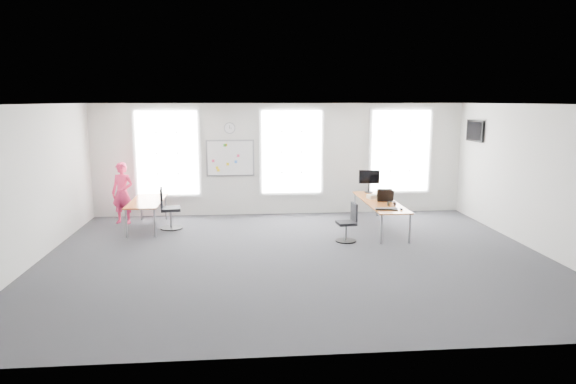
{
  "coord_description": "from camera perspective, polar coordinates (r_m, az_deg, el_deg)",
  "views": [
    {
      "loc": [
        -1.02,
        -9.77,
        3.07
      ],
      "look_at": [
        -0.04,
        1.2,
        1.1
      ],
      "focal_mm": 32.0,
      "sensor_mm": 36.0,
      "label": 1
    }
  ],
  "objects": [
    {
      "name": "lens_cap",
      "position": [
        11.84,
        11.6,
        -1.7
      ],
      "size": [
        0.07,
        0.07,
        0.01
      ],
      "primitive_type": "cylinder",
      "rotation": [
        0.0,
        0.0,
        0.09
      ],
      "color": "black",
      "rests_on": "desk_right"
    },
    {
      "name": "chair_right",
      "position": [
        11.37,
        6.72,
        -3.63
      ],
      "size": [
        0.46,
        0.46,
        0.86
      ],
      "rotation": [
        0.0,
        0.0,
        -1.47
      ],
      "color": "black",
      "rests_on": "ground"
    },
    {
      "name": "person",
      "position": [
        13.53,
        -17.91,
        -0.11
      ],
      "size": [
        0.65,
        0.52,
        1.55
      ],
      "primitive_type": "imported",
      "rotation": [
        0.0,
        0.0,
        -0.3
      ],
      "color": "#E62B5C",
      "rests_on": "ground"
    },
    {
      "name": "wall_front",
      "position": [
        6.06,
        4.8,
        -4.88
      ],
      "size": [
        10.0,
        0.0,
        10.0
      ],
      "primitive_type": "plane",
      "rotation": [
        -1.57,
        0.0,
        0.0
      ],
      "color": "silver",
      "rests_on": "ground"
    },
    {
      "name": "window_left",
      "position": [
        13.94,
        -13.26,
        4.23
      ],
      "size": [
        1.6,
        0.06,
        2.2
      ],
      "primitive_type": "cube",
      "color": "silver",
      "rests_on": "wall_back"
    },
    {
      "name": "wall_back",
      "position": [
        13.89,
        -0.84,
        3.65
      ],
      "size": [
        10.0,
        0.0,
        10.0
      ],
      "primitive_type": "plane",
      "rotation": [
        1.57,
        0.0,
        0.0
      ],
      "color": "silver",
      "rests_on": "ground"
    },
    {
      "name": "headphones",
      "position": [
        12.02,
        11.41,
        -1.28
      ],
      "size": [
        0.19,
        0.1,
        0.11
      ],
      "rotation": [
        0.0,
        0.0,
        -0.1
      ],
      "color": "black",
      "rests_on": "desk_right"
    },
    {
      "name": "ceiling",
      "position": [
        9.82,
        0.89,
        9.74
      ],
      "size": [
        10.0,
        10.0,
        0.0
      ],
      "primitive_type": "plane",
      "rotation": [
        3.14,
        0.0,
        0.0
      ],
      "color": "white",
      "rests_on": "ground"
    },
    {
      "name": "window_right",
      "position": [
        14.46,
        12.36,
        4.47
      ],
      "size": [
        1.6,
        0.06,
        2.2
      ],
      "primitive_type": "cube",
      "color": "silver",
      "rests_on": "wall_back"
    },
    {
      "name": "wall_right",
      "position": [
        11.58,
        26.31,
        1.3
      ],
      "size": [
        0.0,
        10.0,
        10.0
      ],
      "primitive_type": "plane",
      "rotation": [
        1.57,
        0.0,
        -1.57
      ],
      "color": "silver",
      "rests_on": "ground"
    },
    {
      "name": "chair_left",
      "position": [
        12.71,
        -13.16,
        -2.05
      ],
      "size": [
        0.54,
        0.54,
        1.01
      ],
      "rotation": [
        0.0,
        0.0,
        1.7
      ],
      "color": "black",
      "rests_on": "ground"
    },
    {
      "name": "window_mid",
      "position": [
        13.87,
        0.4,
        4.47
      ],
      "size": [
        1.6,
        0.06,
        2.2
      ],
      "primitive_type": "cube",
      "color": "silver",
      "rests_on": "wall_back"
    },
    {
      "name": "keyboard",
      "position": [
        11.59,
        10.9,
        -1.89
      ],
      "size": [
        0.52,
        0.3,
        0.02
      ],
      "primitive_type": "cube",
      "rotation": [
        0.0,
        0.0,
        -0.27
      ],
      "color": "black",
      "rests_on": "desk_right"
    },
    {
      "name": "tv",
      "position": [
        14.11,
        20.08,
        6.4
      ],
      "size": [
        0.06,
        0.9,
        0.55
      ],
      "primitive_type": "cube",
      "color": "black",
      "rests_on": "wall_right"
    },
    {
      "name": "laptop_sleeve",
      "position": [
        12.46,
        10.75,
        -0.4
      ],
      "size": [
        0.38,
        0.25,
        0.3
      ],
      "rotation": [
        0.0,
        0.0,
        -0.14
      ],
      "color": "black",
      "rests_on": "desk_right"
    },
    {
      "name": "wall_clock",
      "position": [
        13.76,
        -6.5,
        7.08
      ],
      "size": [
        0.3,
        0.04,
        0.3
      ],
      "primitive_type": "cylinder",
      "rotation": [
        1.57,
        0.0,
        0.0
      ],
      "color": "gray",
      "rests_on": "wall_back"
    },
    {
      "name": "mouse",
      "position": [
        11.62,
        12.49,
        -1.86
      ],
      "size": [
        0.08,
        0.12,
        0.04
      ],
      "primitive_type": "ellipsoid",
      "rotation": [
        0.0,
        0.0,
        0.09
      ],
      "color": "black",
      "rests_on": "desk_right"
    },
    {
      "name": "floor",
      "position": [
        10.29,
        0.85,
        -7.22
      ],
      "size": [
        10.0,
        10.0,
        0.0
      ],
      "primitive_type": "plane",
      "color": "#28282D",
      "rests_on": "ground"
    },
    {
      "name": "desk_right",
      "position": [
        12.55,
        10.17,
        -1.2
      ],
      "size": [
        0.74,
        2.79,
        0.68
      ],
      "color": "#D16132",
      "rests_on": "ground"
    },
    {
      "name": "paper_stack",
      "position": [
        12.85,
        9.46,
        -0.5
      ],
      "size": [
        0.33,
        0.28,
        0.1
      ],
      "primitive_type": "cube",
      "rotation": [
        0.0,
        0.0,
        0.26
      ],
      "color": "beige",
      "rests_on": "desk_right"
    },
    {
      "name": "monitor",
      "position": [
        13.61,
        9.0,
        1.43
      ],
      "size": [
        0.53,
        0.22,
        0.6
      ],
      "rotation": [
        0.0,
        0.0,
        -0.18
      ],
      "color": "black",
      "rests_on": "desk_right"
    },
    {
      "name": "wall_left",
      "position": [
        10.66,
        -26.94,
        0.57
      ],
      "size": [
        0.0,
        10.0,
        10.0
      ],
      "primitive_type": "plane",
      "rotation": [
        1.57,
        0.0,
        1.57
      ],
      "color": "silver",
      "rests_on": "ground"
    },
    {
      "name": "desk_left",
      "position": [
        12.88,
        -15.41,
        -1.16
      ],
      "size": [
        0.75,
        1.87,
        0.68
      ],
      "color": "#D16132",
      "rests_on": "ground"
    },
    {
      "name": "whiteboard",
      "position": [
        13.82,
        -6.44,
        3.76
      ],
      "size": [
        1.2,
        0.03,
        0.9
      ],
      "primitive_type": "cube",
      "color": "white",
      "rests_on": "wall_back"
    }
  ]
}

